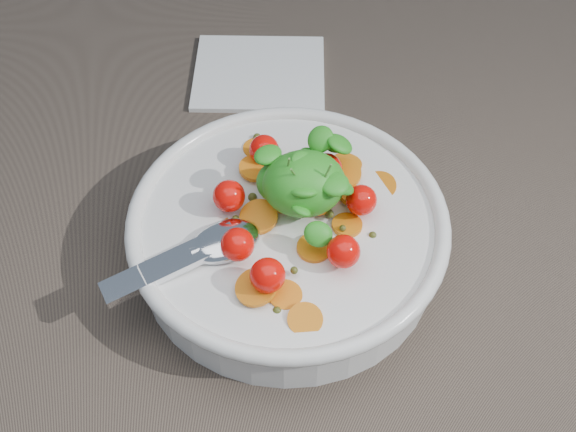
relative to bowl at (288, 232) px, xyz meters
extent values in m
plane|color=#6D5D4E|center=(0.03, 0.00, -0.03)|extent=(6.00, 6.00, 0.00)
cylinder|color=white|center=(0.00, 0.00, -0.01)|extent=(0.26, 0.26, 0.05)
torus|color=white|center=(0.00, 0.00, 0.02)|extent=(0.28, 0.28, 0.01)
cylinder|color=white|center=(0.00, 0.00, -0.03)|extent=(0.13, 0.13, 0.01)
cylinder|color=brown|center=(0.00, 0.00, -0.01)|extent=(0.24, 0.24, 0.04)
cylinder|color=orange|center=(0.02, -0.03, 0.02)|extent=(0.03, 0.03, 0.01)
cylinder|color=orange|center=(-0.02, 0.00, 0.02)|extent=(0.04, 0.04, 0.01)
cylinder|color=orange|center=(-0.04, -0.04, 0.01)|extent=(0.04, 0.04, 0.01)
cylinder|color=orange|center=(0.02, 0.02, 0.02)|extent=(0.04, 0.04, 0.01)
cylinder|color=orange|center=(0.05, -0.02, 0.02)|extent=(0.03, 0.03, 0.01)
cylinder|color=orange|center=(-0.02, 0.06, 0.03)|extent=(0.04, 0.04, 0.01)
cylinder|color=orange|center=(0.06, 0.05, 0.02)|extent=(0.03, 0.03, 0.01)
cylinder|color=orange|center=(0.00, 0.02, 0.02)|extent=(0.04, 0.04, 0.01)
cylinder|color=orange|center=(0.06, 0.01, 0.02)|extent=(0.03, 0.03, 0.01)
cylinder|color=orange|center=(0.05, 0.02, 0.02)|extent=(0.04, 0.04, 0.01)
cylinder|color=orange|center=(0.06, 0.04, 0.02)|extent=(0.04, 0.04, 0.01)
cylinder|color=orange|center=(0.01, 0.02, 0.02)|extent=(0.05, 0.05, 0.01)
cylinder|color=orange|center=(-0.02, -0.07, 0.02)|extent=(0.04, 0.04, 0.01)
cylinder|color=orange|center=(-0.01, 0.09, 0.02)|extent=(0.03, 0.03, 0.01)
cylinder|color=orange|center=(0.00, -0.10, 0.02)|extent=(0.03, 0.03, 0.01)
cylinder|color=orange|center=(-0.04, 0.00, 0.01)|extent=(0.04, 0.04, 0.01)
cylinder|color=orange|center=(0.03, 0.01, 0.02)|extent=(0.03, 0.03, 0.01)
cylinder|color=orange|center=(-0.04, -0.07, 0.02)|extent=(0.04, 0.04, 0.01)
cylinder|color=orange|center=(0.08, 0.02, 0.01)|extent=(0.05, 0.05, 0.02)
sphere|color=#434A18|center=(-0.02, -0.09, 0.02)|extent=(0.01, 0.01, 0.01)
sphere|color=#434A18|center=(0.04, -0.01, 0.03)|extent=(0.01, 0.01, 0.01)
sphere|color=#434A18|center=(-0.04, 0.00, 0.02)|extent=(0.01, 0.01, 0.01)
sphere|color=#434A18|center=(-0.01, 0.10, 0.02)|extent=(0.01, 0.01, 0.01)
sphere|color=#434A18|center=(-0.03, 0.03, 0.02)|extent=(0.01, 0.01, 0.01)
sphere|color=#434A18|center=(0.07, -0.03, 0.02)|extent=(0.01, 0.01, 0.01)
sphere|color=#434A18|center=(-0.04, 0.00, 0.02)|extent=(0.01, 0.01, 0.01)
sphere|color=#434A18|center=(0.04, -0.02, 0.02)|extent=(0.01, 0.01, 0.01)
sphere|color=#434A18|center=(0.03, 0.03, 0.02)|extent=(0.01, 0.01, 0.01)
sphere|color=#434A18|center=(0.04, 0.00, 0.02)|extent=(0.01, 0.01, 0.01)
sphere|color=#434A18|center=(0.03, 0.04, 0.02)|extent=(0.01, 0.01, 0.01)
sphere|color=#434A18|center=(-0.03, 0.02, 0.02)|extent=(0.01, 0.01, 0.01)
sphere|color=#434A18|center=(-0.01, -0.06, 0.02)|extent=(0.01, 0.01, 0.01)
sphere|color=#434A18|center=(0.05, -0.05, 0.02)|extent=(0.01, 0.01, 0.01)
sphere|color=red|center=(0.06, 0.00, 0.03)|extent=(0.03, 0.03, 0.03)
sphere|color=red|center=(0.04, 0.03, 0.04)|extent=(0.03, 0.03, 0.03)
sphere|color=red|center=(-0.01, 0.07, 0.03)|extent=(0.03, 0.03, 0.03)
sphere|color=red|center=(-0.05, 0.02, 0.04)|extent=(0.03, 0.03, 0.03)
sphere|color=red|center=(-0.05, -0.03, 0.04)|extent=(0.03, 0.03, 0.03)
sphere|color=red|center=(-0.03, -0.07, 0.04)|extent=(0.03, 0.03, 0.03)
sphere|color=red|center=(0.03, -0.05, 0.04)|extent=(0.03, 0.03, 0.03)
ellipsoid|color=green|center=(0.01, 0.01, 0.05)|extent=(0.07, 0.06, 0.05)
ellipsoid|color=green|center=(0.00, 0.02, 0.04)|extent=(0.04, 0.04, 0.03)
ellipsoid|color=green|center=(0.02, 0.00, 0.06)|extent=(0.02, 0.02, 0.01)
ellipsoid|color=green|center=(0.01, 0.01, 0.07)|extent=(0.03, 0.03, 0.01)
ellipsoid|color=green|center=(0.05, 0.05, 0.04)|extent=(0.03, 0.03, 0.02)
ellipsoid|color=green|center=(0.02, -0.04, 0.04)|extent=(0.03, 0.03, 0.03)
ellipsoid|color=green|center=(0.01, 0.01, 0.06)|extent=(0.03, 0.03, 0.03)
ellipsoid|color=green|center=(0.04, 0.05, 0.06)|extent=(0.03, 0.03, 0.02)
ellipsoid|color=green|center=(0.01, 0.02, 0.06)|extent=(0.03, 0.03, 0.01)
ellipsoid|color=green|center=(0.03, 0.01, 0.07)|extent=(0.02, 0.02, 0.02)
ellipsoid|color=green|center=(0.01, -0.01, 0.06)|extent=(0.03, 0.03, 0.02)
ellipsoid|color=green|center=(0.01, 0.00, 0.05)|extent=(0.03, 0.03, 0.02)
ellipsoid|color=green|center=(0.04, -0.01, 0.06)|extent=(0.03, 0.03, 0.01)
ellipsoid|color=green|center=(0.02, 0.02, 0.06)|extent=(0.02, 0.02, 0.02)
ellipsoid|color=green|center=(0.00, 0.00, 0.06)|extent=(0.02, 0.02, 0.02)
ellipsoid|color=green|center=(0.02, -0.01, 0.05)|extent=(0.03, 0.02, 0.02)
ellipsoid|color=green|center=(0.00, 0.00, 0.05)|extent=(0.01, 0.02, 0.01)
ellipsoid|color=green|center=(0.04, 0.00, 0.05)|extent=(0.03, 0.03, 0.02)
ellipsoid|color=green|center=(0.03, 0.04, 0.05)|extent=(0.03, 0.03, 0.02)
ellipsoid|color=green|center=(0.05, 0.04, 0.06)|extent=(0.03, 0.03, 0.02)
ellipsoid|color=green|center=(0.01, 0.02, 0.07)|extent=(0.02, 0.02, 0.01)
ellipsoid|color=green|center=(0.01, -0.02, 0.05)|extent=(0.02, 0.02, 0.02)
ellipsoid|color=green|center=(0.03, 0.01, 0.06)|extent=(0.02, 0.02, 0.02)
ellipsoid|color=green|center=(0.01, 0.00, 0.05)|extent=(0.03, 0.03, 0.02)
ellipsoid|color=green|center=(-0.01, 0.04, 0.06)|extent=(0.03, 0.03, 0.01)
ellipsoid|color=green|center=(0.01, 0.02, 0.06)|extent=(0.02, 0.03, 0.02)
ellipsoid|color=green|center=(0.01, 0.01, 0.05)|extent=(0.03, 0.03, 0.02)
cylinder|color=#4C8C33|center=(0.03, 0.00, 0.06)|extent=(0.02, 0.00, 0.04)
cylinder|color=#4C8C33|center=(0.01, 0.00, 0.06)|extent=(0.02, 0.01, 0.04)
cylinder|color=#4C8C33|center=(0.00, 0.01, 0.06)|extent=(0.00, 0.01, 0.04)
ellipsoid|color=silver|center=(-0.06, -0.02, 0.02)|extent=(0.07, 0.06, 0.02)
cube|color=silver|center=(-0.10, -0.03, 0.02)|extent=(0.12, 0.06, 0.02)
cylinder|color=silver|center=(-0.07, -0.02, 0.02)|extent=(0.02, 0.02, 0.01)
cube|color=white|center=(0.01, 0.25, -0.03)|extent=(0.17, 0.15, 0.01)
camera|label=1|loc=(-0.07, -0.38, 0.49)|focal=45.00mm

